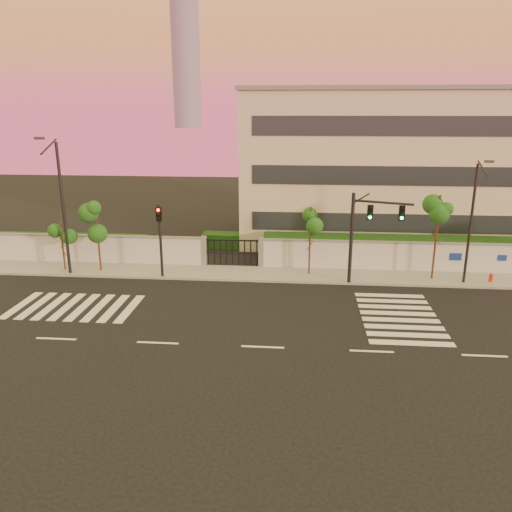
# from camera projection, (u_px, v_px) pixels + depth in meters

# --- Properties ---
(ground) EXTENTS (120.00, 120.00, 0.00)m
(ground) POSITION_uv_depth(u_px,v_px,m) (263.00, 347.00, 23.21)
(ground) COLOR black
(ground) RESTS_ON ground
(sidewalk) EXTENTS (60.00, 3.00, 0.15)m
(sidewalk) POSITION_uv_depth(u_px,v_px,m) (274.00, 274.00, 33.22)
(sidewalk) COLOR gray
(sidewalk) RESTS_ON ground
(perimeter_wall) EXTENTS (60.00, 0.36, 2.20)m
(perimeter_wall) POSITION_uv_depth(u_px,v_px,m) (277.00, 254.00, 34.36)
(perimeter_wall) COLOR silver
(perimeter_wall) RESTS_ON ground
(hedge_row) EXTENTS (41.00, 4.25, 1.80)m
(hedge_row) POSITION_uv_depth(u_px,v_px,m) (293.00, 247.00, 36.96)
(hedge_row) COLOR #15330F
(hedge_row) RESTS_ON ground
(institutional_building) EXTENTS (24.40, 12.40, 12.25)m
(institutional_building) POSITION_uv_depth(u_px,v_px,m) (389.00, 165.00, 41.73)
(institutional_building) COLOR beige
(institutional_building) RESTS_ON ground
(distant_skyscraper) EXTENTS (16.00, 16.00, 118.00)m
(distant_skyscraper) POSITION_uv_depth(u_px,v_px,m) (184.00, 13.00, 278.60)
(distant_skyscraper) COLOR slate
(distant_skyscraper) RESTS_ON ground
(road_markings) EXTENTS (57.00, 7.62, 0.02)m
(road_markings) POSITION_uv_depth(u_px,v_px,m) (239.00, 314.00, 26.93)
(road_markings) COLOR silver
(road_markings) RESTS_ON ground
(street_tree_b) EXTENTS (1.42, 1.13, 3.55)m
(street_tree_b) POSITION_uv_depth(u_px,v_px,m) (62.00, 234.00, 33.37)
(street_tree_b) COLOR #382314
(street_tree_b) RESTS_ON ground
(street_tree_c) EXTENTS (1.59, 1.27, 4.89)m
(street_tree_c) POSITION_uv_depth(u_px,v_px,m) (97.00, 220.00, 32.83)
(street_tree_c) COLOR #382314
(street_tree_c) RESTS_ON ground
(street_tree_d) EXTENTS (1.51, 1.20, 4.65)m
(street_tree_d) POSITION_uv_depth(u_px,v_px,m) (311.00, 225.00, 32.23)
(street_tree_d) COLOR #382314
(street_tree_d) RESTS_ON ground
(street_tree_e) EXTENTS (1.64, 1.30, 5.56)m
(street_tree_e) POSITION_uv_depth(u_px,v_px,m) (438.00, 218.00, 31.10)
(street_tree_e) COLOR #382314
(street_tree_e) RESTS_ON ground
(traffic_signal_main) EXTENTS (3.61, 1.32, 5.82)m
(traffic_signal_main) POSITION_uv_depth(u_px,v_px,m) (364.00, 228.00, 30.43)
(traffic_signal_main) COLOR black
(traffic_signal_main) RESTS_ON ground
(traffic_signal_secondary) EXTENTS (0.38, 0.36, 4.95)m
(traffic_signal_secondary) POSITION_uv_depth(u_px,v_px,m) (160.00, 232.00, 31.75)
(traffic_signal_secondary) COLOR black
(traffic_signal_secondary) RESTS_ON ground
(streetlight_west) EXTENTS (0.54, 2.19, 9.11)m
(streetlight_west) POSITION_uv_depth(u_px,v_px,m) (61.00, 203.00, 31.75)
(streetlight_west) COLOR black
(streetlight_west) RESTS_ON ground
(streetlight_east) EXTENTS (0.47, 1.91, 7.92)m
(streetlight_east) POSITION_uv_depth(u_px,v_px,m) (472.00, 219.00, 30.15)
(streetlight_east) COLOR black
(streetlight_east) RESTS_ON ground
(fire_hydrant) EXTENTS (0.28, 0.27, 0.72)m
(fire_hydrant) POSITION_uv_depth(u_px,v_px,m) (491.00, 279.00, 31.51)
(fire_hydrant) COLOR red
(fire_hydrant) RESTS_ON ground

